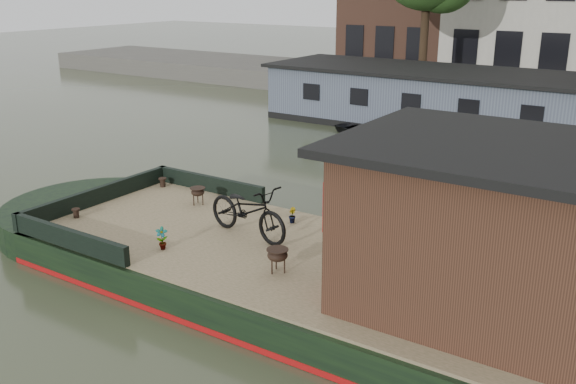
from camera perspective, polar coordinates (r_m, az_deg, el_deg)
The scene contains 15 objects.
ground at distance 10.89m, azimuth 4.93°, elevation -9.88°, with size 120.00×120.00×0.00m, color #303723.
houseboat_hull at distance 11.39m, azimuth -0.95°, elevation -6.96°, with size 14.01×4.02×0.60m.
houseboat_deck at distance 10.62m, azimuth 5.02°, elevation -6.90°, with size 11.80×3.80×0.05m, color #A08663.
bow_bulwark at distance 13.51m, azimuth -14.14°, elevation -0.90°, with size 3.00×4.00×0.35m.
cabin at distance 9.38m, azimuth 17.03°, elevation -2.82°, with size 4.00×3.50×2.42m.
bicycle at distance 11.70m, azimuth -3.58°, elevation -1.64°, with size 0.67×1.91×1.00m, color black.
potted_plant_a at distance 11.42m, azimuth -11.15°, elevation -4.07°, with size 0.22×0.15×0.41m, color #985A2B.
potted_plant_b at distance 12.46m, azimuth 0.35°, elevation -2.07°, with size 0.17×0.13×0.30m, color brown.
potted_plant_d at distance 11.83m, azimuth 9.89°, elevation -2.73°, with size 0.33×0.33×0.59m, color #975F29.
brazier_front at distance 10.35m, azimuth -0.94°, elevation -6.11°, with size 0.38×0.38×0.41m, color black, non-canonical shape.
brazier_rear at distance 13.59m, azimuth -8.01°, elevation -0.36°, with size 0.34×0.34×0.37m, color black, non-canonical shape.
bollard_port at distance 14.93m, azimuth -11.08°, elevation 0.85°, with size 0.18×0.18×0.21m, color black.
bollard_stbd at distance 13.42m, azimuth -18.32°, elevation -1.79°, with size 0.16×0.16×0.19m, color black.
dinghy at distance 22.44m, azimuth 7.81°, elevation 5.66°, with size 2.21×3.09×0.64m, color black.
far_houseboat at distance 23.31m, azimuth 21.97°, elevation 6.62°, with size 20.40×4.40×2.11m.
Camera 1 is at (4.53, -8.49, 5.11)m, focal length 40.00 mm.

